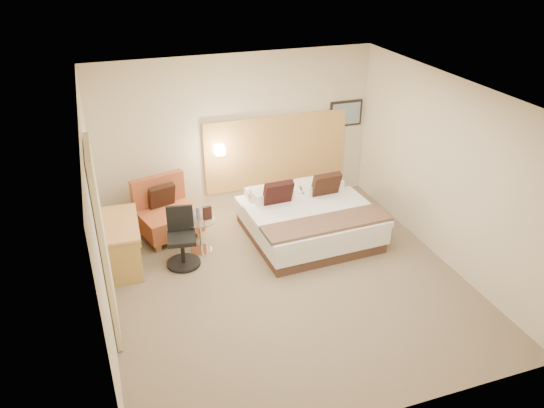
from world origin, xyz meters
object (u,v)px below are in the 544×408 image
object	(u,v)px
bed	(308,219)
desk	(122,231)
lounge_chair	(166,213)
desk_chair	(182,242)
side_table	(201,234)

from	to	relation	value
bed	desk	xyz separation A→B (m)	(-2.86, 0.11, 0.25)
bed	lounge_chair	size ratio (longest dim) A/B	1.88
lounge_chair	desk_chair	bearing A→B (deg)	-85.26
desk_chair	bed	bearing A→B (deg)	3.82
bed	desk_chair	world-z (taller)	bed
lounge_chair	side_table	bearing A→B (deg)	-59.99
desk	desk_chair	size ratio (longest dim) A/B	1.31
side_table	lounge_chair	bearing A→B (deg)	120.01
bed	desk_chair	bearing A→B (deg)	-176.18
desk_chair	side_table	bearing A→B (deg)	37.53
lounge_chair	desk_chair	size ratio (longest dim) A/B	1.21
lounge_chair	desk_chair	world-z (taller)	lounge_chair
bed	desk	size ratio (longest dim) A/B	1.74
bed	side_table	world-z (taller)	bed
bed	lounge_chair	bearing A→B (deg)	159.07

